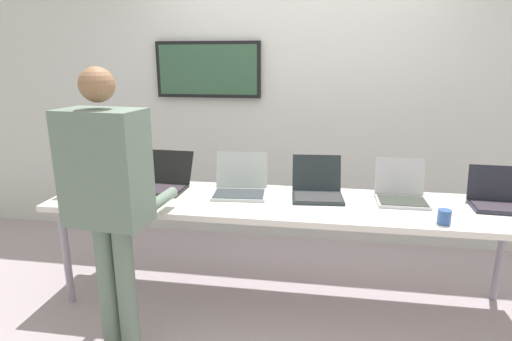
# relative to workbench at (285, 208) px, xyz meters

# --- Properties ---
(ground) EXTENTS (8.00, 8.00, 0.04)m
(ground) POSITION_rel_workbench_xyz_m (0.00, 0.00, -0.73)
(ground) COLOR #A2949C
(back_wall) EXTENTS (8.00, 0.11, 2.53)m
(back_wall) POSITION_rel_workbench_xyz_m (-0.02, 1.13, 0.57)
(back_wall) COLOR silver
(back_wall) RESTS_ON ground
(workbench) EXTENTS (3.20, 0.70, 0.76)m
(workbench) POSITION_rel_workbench_xyz_m (0.00, 0.00, 0.00)
(workbench) COLOR silver
(workbench) RESTS_ON ground
(equipment_box) EXTENTS (0.40, 0.38, 0.31)m
(equipment_box) POSITION_rel_workbench_xyz_m (-1.35, 0.06, 0.20)
(equipment_box) COLOR gray
(equipment_box) RESTS_ON workbench
(laptop_station_0) EXTENTS (0.37, 0.40, 0.25)m
(laptop_station_0) POSITION_rel_workbench_xyz_m (-0.92, 0.15, 0.11)
(laptop_station_0) COLOR black
(laptop_station_0) RESTS_ON workbench
(laptop_station_1) EXTENTS (0.40, 0.37, 0.27)m
(laptop_station_1) POSITION_rel_workbench_xyz_m (-0.33, 0.13, 0.11)
(laptop_station_1) COLOR #AAB2B4
(laptop_station_1) RESTS_ON workbench
(laptop_station_2) EXTENTS (0.37, 0.38, 0.26)m
(laptop_station_2) POSITION_rel_workbench_xyz_m (0.21, 0.14, 0.11)
(laptop_station_2) COLOR #1F262B
(laptop_station_2) RESTS_ON workbench
(laptop_station_3) EXTENTS (0.33, 0.33, 0.27)m
(laptop_station_3) POSITION_rel_workbench_xyz_m (0.77, 0.14, 0.11)
(laptop_station_3) COLOR #B1B1B9
(laptop_station_3) RESTS_ON workbench
(laptop_station_4) EXTENTS (0.34, 0.29, 0.25)m
(laptop_station_4) POSITION_rel_workbench_xyz_m (1.36, 0.11, 0.11)
(laptop_station_4) COLOR #20212D
(laptop_station_4) RESTS_ON workbench
(person) EXTENTS (0.48, 0.62, 1.65)m
(person) POSITION_rel_workbench_xyz_m (-0.93, -0.62, 0.29)
(person) COLOR slate
(person) RESTS_ON ground
(coffee_mug) EXTENTS (0.08, 0.08, 0.09)m
(coffee_mug) POSITION_rel_workbench_xyz_m (0.94, -0.25, 0.09)
(coffee_mug) COLOR #33559A
(coffee_mug) RESTS_ON workbench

